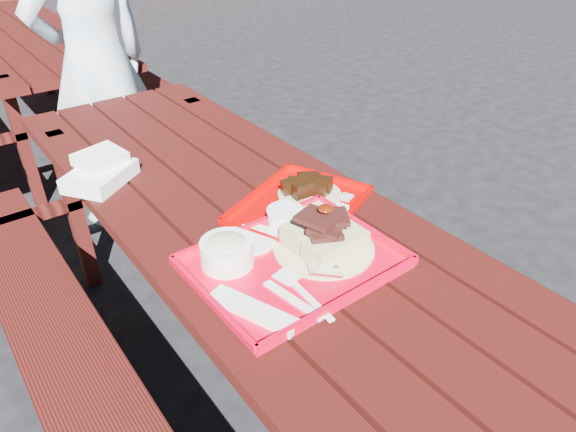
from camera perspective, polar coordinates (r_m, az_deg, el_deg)
The scene contains 7 objects.
ground at distance 2.01m, azimuth -2.72°, elevation -18.09°, with size 60.00×60.00×0.00m, color black.
picnic_table_near at distance 1.61m, azimuth -3.23°, elevation -5.45°, with size 1.41×2.40×0.75m.
picnic_table_far at distance 4.05m, azimuth -27.10°, elevation 15.14°, with size 1.41×2.40×0.75m.
near_tray at distance 1.29m, azimuth -0.01°, elevation -3.86°, with size 0.50×0.43×0.16m.
far_tray at distance 1.50m, azimuth 1.41°, elevation 1.22°, with size 0.48×0.44×0.07m.
white_cloth at distance 1.76m, azimuth -20.13°, elevation 4.72°, with size 0.26×0.25×0.09m.
person at distance 2.73m, azimuth -20.61°, elevation 15.54°, with size 0.61×0.40×1.68m, color #B8DFFC.
Camera 1 is at (-0.69, -1.06, 1.56)m, focal length 32.00 mm.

